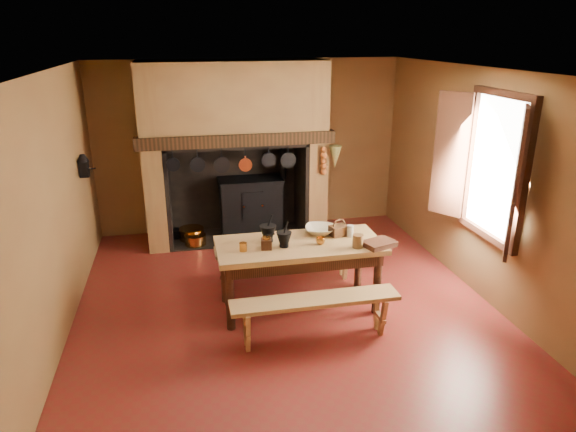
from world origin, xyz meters
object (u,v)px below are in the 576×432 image
(iron_range, at_px, (251,205))
(wicker_basket, at_px, (339,230))
(work_table, at_px, (299,253))
(bench_front, at_px, (315,309))
(mixing_bowl, at_px, (320,230))
(coffee_grinder, at_px, (266,243))

(iron_range, distance_m, wicker_basket, 2.63)
(work_table, bearing_deg, wicker_basket, 14.12)
(iron_range, height_order, work_table, iron_range)
(bench_front, xyz_separation_m, mixing_bowl, (0.32, 0.99, 0.51))
(bench_front, relative_size, mixing_bowl, 5.04)
(iron_range, xyz_separation_m, wicker_basket, (0.73, -2.48, 0.43))
(coffee_grinder, distance_m, mixing_bowl, 0.80)
(coffee_grinder, relative_size, mixing_bowl, 0.51)
(bench_front, bearing_deg, mixing_bowl, 72.32)
(coffee_grinder, bearing_deg, mixing_bowl, 32.83)
(coffee_grinder, height_order, wicker_basket, wicker_basket)
(bench_front, bearing_deg, coffee_grinder, 122.12)
(work_table, height_order, coffee_grinder, coffee_grinder)
(iron_range, relative_size, work_table, 0.82)
(iron_range, bearing_deg, bench_front, -86.48)
(wicker_basket, bearing_deg, bench_front, -134.50)
(mixing_bowl, bearing_deg, coffee_grinder, -155.05)
(iron_range, distance_m, mixing_bowl, 2.46)
(work_table, distance_m, mixing_bowl, 0.44)
(bench_front, height_order, wicker_basket, wicker_basket)
(work_table, relative_size, wicker_basket, 7.77)
(mixing_bowl, bearing_deg, bench_front, -107.68)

